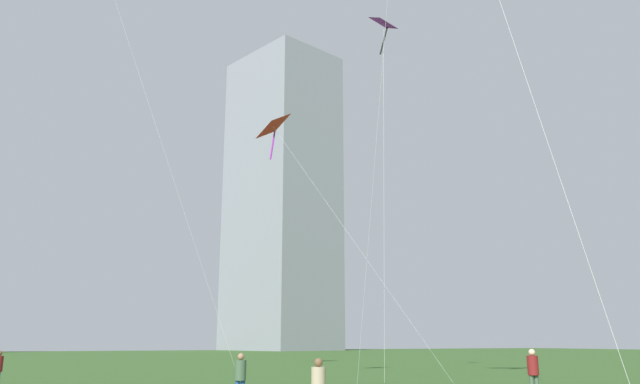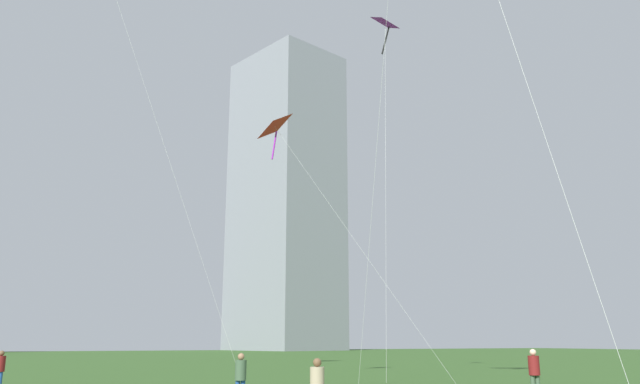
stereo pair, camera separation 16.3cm
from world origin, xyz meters
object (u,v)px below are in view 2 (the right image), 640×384
kite_flying_1 (275,129)px  kite_flying_3 (385,27)px  person_standing_1 (0,368)px  distant_highrise_1 (286,199)px  person_standing_3 (534,370)px  person_standing_5 (241,375)px

kite_flying_1 → kite_flying_3: (7.07, -1.26, 7.67)m
person_standing_1 → distant_highrise_1: (57.90, 107.68, 35.92)m
person_standing_3 → kite_flying_1: kite_flying_1 is taller
kite_flying_3 → person_standing_5: bearing=-141.9°
person_standing_1 → kite_flying_1: 18.71m
person_standing_5 → kite_flying_3: kite_flying_3 is taller
person_standing_1 → kite_flying_1: size_ratio=0.12×
person_standing_3 → kite_flying_1: 19.91m
kite_flying_3 → distant_highrise_1: (37.76, 108.27, 14.87)m
person_standing_1 → person_standing_5: size_ratio=1.00×
distant_highrise_1 → person_standing_1: bearing=-135.3°
person_standing_3 → person_standing_5: (-10.83, 2.71, -0.07)m
person_standing_1 → person_standing_3: 22.65m
person_standing_3 → distant_highrise_1: bearing=-83.8°
person_standing_5 → kite_flying_3: size_ratio=0.08×
distant_highrise_1 → kite_flying_3: bearing=-126.3°
person_standing_1 → kite_flying_3: (20.14, -0.59, 21.05)m
kite_flying_1 → kite_flying_3: size_ratio=0.66×
person_standing_3 → kite_flying_1: (-5.41, 13.78, 13.31)m
person_standing_3 → person_standing_5: size_ratio=1.06×
kite_flying_3 → distant_highrise_1: bearing=70.8°
person_standing_3 → person_standing_5: 11.16m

